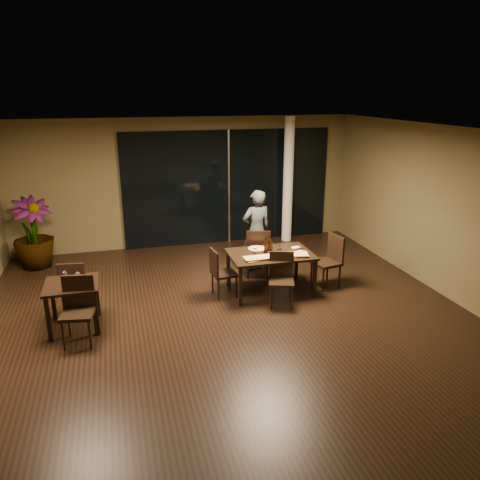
% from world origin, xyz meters
% --- Properties ---
extents(ground, '(8.00, 8.00, 0.00)m').
position_xyz_m(ground, '(0.00, 0.00, 0.00)').
color(ground, black).
rests_on(ground, ground).
extents(wall_back, '(8.00, 0.10, 3.00)m').
position_xyz_m(wall_back, '(0.00, 4.05, 1.50)').
color(wall_back, brown).
rests_on(wall_back, ground).
extents(wall_front, '(8.00, 0.10, 3.00)m').
position_xyz_m(wall_front, '(0.00, -4.05, 1.50)').
color(wall_front, brown).
rests_on(wall_front, ground).
extents(wall_right, '(0.10, 8.00, 3.00)m').
position_xyz_m(wall_right, '(4.05, 0.00, 1.50)').
color(wall_right, brown).
rests_on(wall_right, ground).
extents(ceiling, '(8.00, 8.00, 0.04)m').
position_xyz_m(ceiling, '(0.00, 0.00, 3.02)').
color(ceiling, silver).
rests_on(ceiling, wall_back).
extents(window_panel, '(5.00, 0.06, 2.70)m').
position_xyz_m(window_panel, '(1.00, 3.96, 1.35)').
color(window_panel, black).
rests_on(window_panel, ground).
extents(column, '(0.24, 0.24, 3.00)m').
position_xyz_m(column, '(2.40, 3.65, 1.50)').
color(column, white).
rests_on(column, ground).
extents(main_table, '(1.50, 1.00, 0.75)m').
position_xyz_m(main_table, '(1.00, 0.80, 0.68)').
color(main_table, black).
rests_on(main_table, ground).
extents(side_table, '(0.80, 0.80, 0.75)m').
position_xyz_m(side_table, '(-2.40, 0.30, 0.62)').
color(side_table, black).
rests_on(side_table, ground).
extents(chair_main_far, '(0.58, 0.58, 1.00)m').
position_xyz_m(chair_main_far, '(0.99, 1.52, 0.56)').
color(chair_main_far, black).
rests_on(chair_main_far, ground).
extents(chair_main_near, '(0.54, 0.54, 0.92)m').
position_xyz_m(chair_main_near, '(1.02, 0.28, 0.51)').
color(chair_main_near, black).
rests_on(chair_main_near, ground).
extents(chair_main_left, '(0.46, 0.46, 0.89)m').
position_xyz_m(chair_main_left, '(0.06, 0.84, 0.50)').
color(chair_main_left, black).
rests_on(chair_main_left, ground).
extents(chair_main_right, '(0.54, 0.54, 0.99)m').
position_xyz_m(chair_main_right, '(2.18, 0.77, 0.55)').
color(chair_main_right, black).
rests_on(chair_main_right, ground).
extents(chair_side_far, '(0.50, 0.50, 0.94)m').
position_xyz_m(chair_side_far, '(-2.41, 0.79, 0.52)').
color(chair_side_far, black).
rests_on(chair_side_far, ground).
extents(chair_side_near, '(0.53, 0.53, 0.99)m').
position_xyz_m(chair_side_near, '(-2.30, -0.13, 0.55)').
color(chair_side_near, black).
rests_on(chair_side_near, ground).
extents(diner, '(0.61, 0.45, 1.68)m').
position_xyz_m(diner, '(1.09, 1.95, 0.84)').
color(diner, '#2D3032').
rests_on(diner, ground).
extents(potted_plant, '(1.12, 1.12, 1.48)m').
position_xyz_m(potted_plant, '(-3.35, 3.30, 0.74)').
color(potted_plant, '#194918').
rests_on(potted_plant, ground).
extents(pizza_board_left, '(0.55, 0.36, 0.01)m').
position_xyz_m(pizza_board_left, '(0.69, 0.57, 0.76)').
color(pizza_board_left, '#452D16').
rests_on(pizza_board_left, main_table).
extents(pizza_board_right, '(0.61, 0.34, 0.01)m').
position_xyz_m(pizza_board_right, '(1.33, 0.58, 0.76)').
color(pizza_board_right, '#4A2D18').
rests_on(pizza_board_right, main_table).
extents(oblong_pizza_left, '(0.49, 0.23, 0.02)m').
position_xyz_m(oblong_pizza_left, '(0.69, 0.57, 0.77)').
color(oblong_pizza_left, maroon).
rests_on(oblong_pizza_left, pizza_board_left).
extents(oblong_pizza_right, '(0.59, 0.37, 0.02)m').
position_xyz_m(oblong_pizza_right, '(1.33, 0.58, 0.77)').
color(oblong_pizza_right, maroon).
rests_on(oblong_pizza_right, pizza_board_right).
extents(round_pizza, '(0.33, 0.33, 0.01)m').
position_xyz_m(round_pizza, '(0.83, 1.08, 0.76)').
color(round_pizza, red).
rests_on(round_pizza, main_table).
extents(bottle_a, '(0.07, 0.07, 0.30)m').
position_xyz_m(bottle_a, '(0.91, 0.82, 0.90)').
color(bottle_a, black).
rests_on(bottle_a, main_table).
extents(bottle_b, '(0.06, 0.06, 0.25)m').
position_xyz_m(bottle_b, '(1.02, 0.84, 0.88)').
color(bottle_b, black).
rests_on(bottle_b, main_table).
extents(bottle_c, '(0.07, 0.07, 0.30)m').
position_xyz_m(bottle_c, '(1.02, 0.95, 0.90)').
color(bottle_c, black).
rests_on(bottle_c, main_table).
extents(tumbler_left, '(0.07, 0.07, 0.08)m').
position_xyz_m(tumbler_left, '(0.73, 0.89, 0.79)').
color(tumbler_left, white).
rests_on(tumbler_left, main_table).
extents(tumbler_right, '(0.08, 0.08, 0.09)m').
position_xyz_m(tumbler_right, '(1.22, 0.96, 0.79)').
color(tumbler_right, white).
rests_on(tumbler_right, main_table).
extents(napkin_near, '(0.19, 0.13, 0.01)m').
position_xyz_m(napkin_near, '(1.55, 0.72, 0.76)').
color(napkin_near, white).
rests_on(napkin_near, main_table).
extents(napkin_far, '(0.20, 0.14, 0.01)m').
position_xyz_m(napkin_far, '(1.57, 0.97, 0.76)').
color(napkin_far, white).
rests_on(napkin_far, main_table).
extents(wine_glass_a, '(0.07, 0.07, 0.16)m').
position_xyz_m(wine_glass_a, '(-2.49, 0.41, 0.83)').
color(wine_glass_a, white).
rests_on(wine_glass_a, side_table).
extents(wine_glass_b, '(0.08, 0.08, 0.18)m').
position_xyz_m(wine_glass_b, '(-2.29, 0.25, 0.84)').
color(wine_glass_b, white).
rests_on(wine_glass_b, side_table).
extents(side_napkin, '(0.20, 0.15, 0.01)m').
position_xyz_m(side_napkin, '(-2.32, 0.06, 0.76)').
color(side_napkin, silver).
rests_on(side_napkin, side_table).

